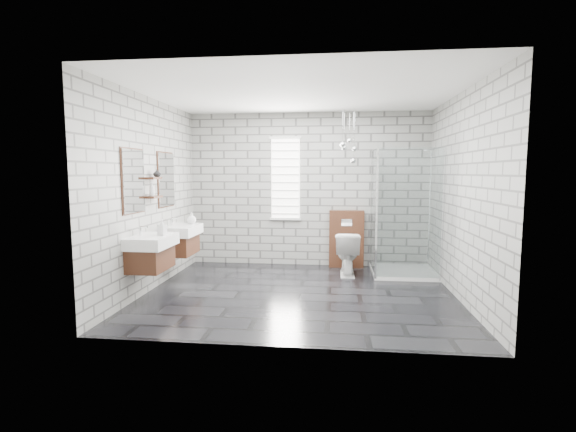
% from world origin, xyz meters
% --- Properties ---
extents(floor, '(4.20, 3.60, 0.02)m').
position_xyz_m(floor, '(0.00, 0.00, -0.01)').
color(floor, black).
rests_on(floor, ground).
extents(ceiling, '(4.20, 3.60, 0.02)m').
position_xyz_m(ceiling, '(0.00, 0.00, 2.71)').
color(ceiling, white).
rests_on(ceiling, wall_back).
extents(wall_back, '(4.20, 0.02, 2.70)m').
position_xyz_m(wall_back, '(0.00, 1.81, 1.35)').
color(wall_back, '#9C9C97').
rests_on(wall_back, floor).
extents(wall_front, '(4.20, 0.02, 2.70)m').
position_xyz_m(wall_front, '(0.00, -1.81, 1.35)').
color(wall_front, '#9C9C97').
rests_on(wall_front, floor).
extents(wall_left, '(0.02, 3.60, 2.70)m').
position_xyz_m(wall_left, '(-2.11, 0.00, 1.35)').
color(wall_left, '#9C9C97').
rests_on(wall_left, floor).
extents(wall_right, '(0.02, 3.60, 2.70)m').
position_xyz_m(wall_right, '(2.11, 0.00, 1.35)').
color(wall_right, '#9C9C97').
rests_on(wall_right, floor).
extents(vanity_left, '(0.47, 0.70, 1.57)m').
position_xyz_m(vanity_left, '(-1.91, -0.52, 0.76)').
color(vanity_left, '#4A2716').
rests_on(vanity_left, wall_left).
extents(vanity_right, '(0.47, 0.70, 1.57)m').
position_xyz_m(vanity_right, '(-1.91, 0.53, 0.76)').
color(vanity_right, '#4A2716').
rests_on(vanity_right, wall_left).
extents(shelf_lower, '(0.14, 0.30, 0.03)m').
position_xyz_m(shelf_lower, '(-2.03, -0.05, 1.32)').
color(shelf_lower, '#4A2716').
rests_on(shelf_lower, wall_left).
extents(shelf_upper, '(0.14, 0.30, 0.03)m').
position_xyz_m(shelf_upper, '(-2.03, -0.05, 1.58)').
color(shelf_upper, '#4A2716').
rests_on(shelf_upper, wall_left).
extents(window, '(0.56, 0.05, 1.48)m').
position_xyz_m(window, '(-0.40, 1.78, 1.55)').
color(window, white).
rests_on(window, wall_back).
extents(cistern_panel, '(0.60, 0.20, 1.00)m').
position_xyz_m(cistern_panel, '(0.69, 1.70, 0.50)').
color(cistern_panel, '#4A2716').
rests_on(cistern_panel, floor).
extents(flush_plate, '(0.18, 0.01, 0.12)m').
position_xyz_m(flush_plate, '(0.69, 1.60, 0.80)').
color(flush_plate, silver).
rests_on(flush_plate, cistern_panel).
extents(shower_enclosure, '(1.00, 1.00, 2.03)m').
position_xyz_m(shower_enclosure, '(1.50, 1.18, 0.50)').
color(shower_enclosure, white).
rests_on(shower_enclosure, floor).
extents(pendant_cluster, '(0.29, 0.27, 0.90)m').
position_xyz_m(pendant_cluster, '(0.69, 1.36, 2.06)').
color(pendant_cluster, silver).
rests_on(pendant_cluster, ceiling).
extents(toilet, '(0.39, 0.69, 0.70)m').
position_xyz_m(toilet, '(0.69, 1.14, 0.35)').
color(toilet, white).
rests_on(toilet, floor).
extents(soap_bottle_a, '(0.11, 0.11, 0.21)m').
position_xyz_m(soap_bottle_a, '(-1.75, -0.46, 0.95)').
color(soap_bottle_a, '#B2B2B2').
rests_on(soap_bottle_a, vanity_left).
extents(soap_bottle_b, '(0.18, 0.18, 0.18)m').
position_xyz_m(soap_bottle_b, '(-1.77, 0.74, 0.94)').
color(soap_bottle_b, '#B2B2B2').
rests_on(soap_bottle_b, vanity_right).
extents(soap_bottle_c, '(0.09, 0.09, 0.19)m').
position_xyz_m(soap_bottle_c, '(-2.02, -0.13, 1.43)').
color(soap_bottle_c, '#B2B2B2').
rests_on(soap_bottle_c, shelf_lower).
extents(vase, '(0.11, 0.11, 0.11)m').
position_xyz_m(vase, '(-2.02, 0.06, 1.65)').
color(vase, '#B2B2B2').
rests_on(vase, shelf_upper).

